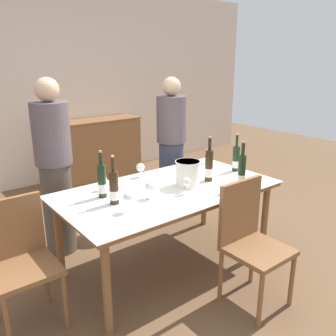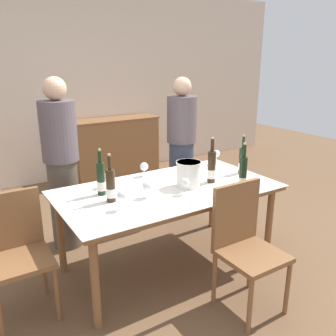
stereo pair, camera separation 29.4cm
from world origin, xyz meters
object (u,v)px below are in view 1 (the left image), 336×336
(sideboard_cabinet, at_px, (97,149))
(wine_bottle_0, at_px, (102,181))
(dining_table, at_px, (168,195))
(wine_bottle_4, at_px, (209,166))
(ice_bucket, at_px, (188,173))
(wine_glass_0, at_px, (208,153))
(wine_glass_3, at_px, (187,183))
(wine_bottle_3, at_px, (236,159))
(wine_glass_4, at_px, (128,198))
(person_guest_left, at_px, (171,149))
(chair_left_end, at_px, (20,255))
(wine_glass_5, at_px, (140,168))
(person_host, at_px, (55,169))
(chair_near_front, at_px, (249,235))
(wine_glass_2, at_px, (103,180))
(wine_bottle_2, at_px, (114,188))
(wine_bottle_1, at_px, (242,172))
(wine_glass_1, at_px, (150,187))

(sideboard_cabinet, distance_m, wine_bottle_0, 2.78)
(dining_table, height_order, wine_bottle_4, wine_bottle_4)
(ice_bucket, height_order, wine_glass_0, ice_bucket)
(wine_bottle_0, height_order, wine_glass_3, wine_bottle_0)
(ice_bucket, distance_m, wine_bottle_3, 0.64)
(dining_table, bearing_deg, wine_glass_4, -159.26)
(wine_glass_0, xyz_separation_m, person_guest_left, (-0.09, 0.51, -0.04))
(wine_bottle_3, bearing_deg, ice_bucket, -177.67)
(dining_table, height_order, chair_left_end, chair_left_end)
(wine_bottle_0, xyz_separation_m, wine_glass_3, (0.57, -0.36, -0.04))
(wine_bottle_4, xyz_separation_m, wine_glass_4, (-0.92, -0.12, -0.03))
(wine_glass_0, bearing_deg, wine_glass_3, -145.10)
(wine_glass_5, bearing_deg, person_host, 144.17)
(ice_bucket, height_order, chair_near_front, ice_bucket)
(wine_bottle_0, xyz_separation_m, wine_glass_5, (0.51, 0.22, -0.04))
(wine_bottle_0, bearing_deg, wine_glass_2, 60.11)
(wine_bottle_2, height_order, wine_bottle_3, wine_bottle_2)
(wine_bottle_1, height_order, chair_near_front, wine_bottle_1)
(sideboard_cabinet, height_order, chair_near_front, chair_near_front)
(dining_table, bearing_deg, wine_bottle_3, -1.63)
(wine_glass_0, bearing_deg, wine_bottle_2, -165.22)
(wine_bottle_1, relative_size, chair_near_front, 0.44)
(wine_glass_1, height_order, person_guest_left, person_guest_left)
(wine_bottle_3, height_order, chair_left_end, wine_bottle_3)
(chair_near_front, bearing_deg, wine_glass_5, 100.88)
(wine_glass_1, bearing_deg, wine_glass_4, -158.68)
(wine_glass_0, height_order, wine_glass_2, wine_glass_0)
(wine_bottle_1, bearing_deg, wine_glass_0, 65.94)
(wine_glass_5, bearing_deg, wine_bottle_4, -47.52)
(dining_table, distance_m, ice_bucket, 0.26)
(wine_bottle_2, distance_m, person_guest_left, 1.51)
(chair_left_end, relative_size, chair_near_front, 0.95)
(wine_bottle_1, relative_size, wine_glass_1, 2.92)
(wine_glass_4, bearing_deg, wine_bottle_2, 91.50)
(chair_left_end, bearing_deg, wine_bottle_2, -7.47)
(dining_table, xyz_separation_m, chair_near_front, (0.20, -0.72, -0.14))
(ice_bucket, distance_m, wine_glass_2, 0.72)
(dining_table, xyz_separation_m, wine_bottle_4, (0.41, -0.07, 0.20))
(wine_glass_1, height_order, person_host, person_host)
(wine_glass_4, height_order, chair_left_end, chair_left_end)
(ice_bucket, distance_m, wine_bottle_0, 0.73)
(wine_bottle_2, height_order, wine_glass_5, wine_bottle_2)
(wine_glass_1, xyz_separation_m, person_guest_left, (0.96, 0.94, -0.03))
(wine_glass_5, distance_m, chair_near_front, 1.17)
(dining_table, xyz_separation_m, wine_glass_0, (0.81, 0.34, 0.17))
(wine_bottle_2, relative_size, person_guest_left, 0.24)
(wine_glass_0, relative_size, wine_glass_5, 1.12)
(wine_bottle_0, relative_size, wine_glass_3, 2.74)
(chair_near_front, bearing_deg, wine_glass_4, 143.44)
(wine_glass_2, bearing_deg, dining_table, -33.97)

